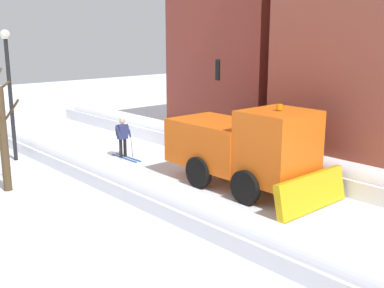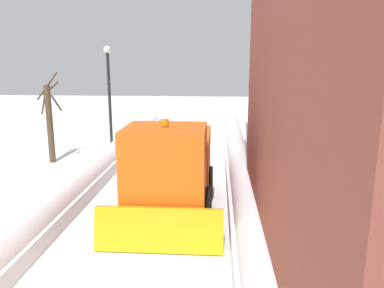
# 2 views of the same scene
# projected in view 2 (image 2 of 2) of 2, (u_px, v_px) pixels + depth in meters

# --- Properties ---
(ground_plane) EXTENTS (80.00, 80.00, 0.00)m
(ground_plane) POSITION_uv_depth(u_px,v_px,m) (149.00, 225.00, 10.84)
(ground_plane) COLOR white
(snowbank_left) EXTENTS (1.10, 36.00, 1.07)m
(snowbank_left) POSITION_uv_depth(u_px,v_px,m) (249.00, 212.00, 10.55)
(snowbank_left) COLOR white
(snowbank_left) RESTS_ON ground
(snowbank_right) EXTENTS (1.10, 36.00, 0.91)m
(snowbank_right) POSITION_uv_depth(u_px,v_px,m) (52.00, 210.00, 10.95)
(snowbank_right) COLOR white
(snowbank_right) RESTS_ON ground
(building_brick_near) EXTENTS (7.78, 6.14, 13.59)m
(building_brick_near) POSITION_uv_depth(u_px,v_px,m) (354.00, 6.00, 15.02)
(building_brick_near) COLOR brown
(building_brick_near) RESTS_ON ground
(plow_truck) EXTENTS (3.20, 5.98, 3.12)m
(plow_truck) POSITION_uv_depth(u_px,v_px,m) (172.00, 164.00, 11.73)
(plow_truck) COLOR orange
(plow_truck) RESTS_ON ground
(skier) EXTENTS (0.62, 1.80, 1.81)m
(skier) POSITION_uv_depth(u_px,v_px,m) (171.00, 138.00, 18.09)
(skier) COLOR black
(skier) RESTS_ON ground
(traffic_light_pole) EXTENTS (0.28, 0.42, 4.14)m
(traffic_light_pole) POSITION_uv_depth(u_px,v_px,m) (258.00, 103.00, 15.52)
(traffic_light_pole) COLOR black
(traffic_light_pole) RESTS_ON ground
(street_lamp) EXTENTS (0.40, 0.40, 5.42)m
(street_lamp) POSITION_uv_depth(u_px,v_px,m) (109.00, 84.00, 20.36)
(street_lamp) COLOR black
(street_lamp) RESTS_ON ground
(bare_tree_near) EXTENTS (1.07, 1.13, 4.16)m
(bare_tree_near) POSITION_uv_depth(u_px,v_px,m) (50.00, 121.00, 17.18)
(bare_tree_near) COLOR #4D3B25
(bare_tree_near) RESTS_ON ground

